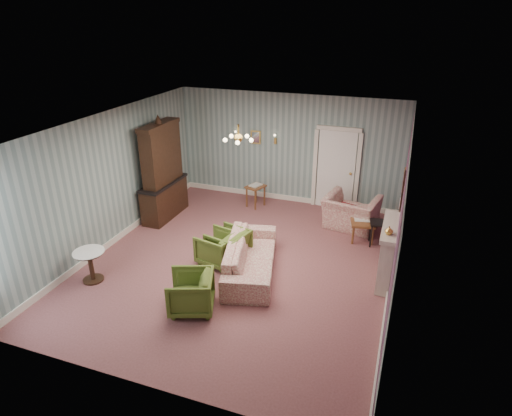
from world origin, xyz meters
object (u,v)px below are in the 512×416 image
at_px(wingback_chair, 351,207).
at_px(side_table_black, 378,233).
at_px(dresser, 162,169).
at_px(pedestal_table, 91,266).
at_px(coffee_table, 361,227).
at_px(olive_chair_a, 191,291).
at_px(olive_chair_c, 228,244).
at_px(fireplace, 387,252).
at_px(olive_chair_b, 218,247).
at_px(sofa_chintz, 251,252).

relative_size(wingback_chair, side_table_black, 2.13).
relative_size(dresser, pedestal_table, 3.93).
bearing_deg(coffee_table, wingback_chair, 128.02).
bearing_deg(wingback_chair, pedestal_table, 53.19).
bearing_deg(dresser, wingback_chair, 12.40).
height_order(wingback_chair, dresser, dresser).
bearing_deg(side_table_black, coffee_table, 142.72).
height_order(olive_chair_a, olive_chair_c, olive_chair_a).
xyz_separation_m(olive_chair_a, side_table_black, (2.82, 3.46, -0.10)).
distance_m(wingback_chair, fireplace, 2.22).
height_order(dresser, pedestal_table, dresser).
bearing_deg(olive_chair_b, fireplace, 112.38).
bearing_deg(olive_chair_a, coffee_table, 126.84).
relative_size(olive_chair_c, fireplace, 0.54).
height_order(olive_chair_c, coffee_table, olive_chair_c).
xyz_separation_m(wingback_chair, side_table_black, (0.70, -0.69, -0.24)).
height_order(fireplace, coffee_table, fireplace).
relative_size(olive_chair_b, coffee_table, 0.78).
xyz_separation_m(sofa_chintz, side_table_black, (2.27, 1.96, -0.17)).
distance_m(coffee_table, side_table_black, 0.49).
xyz_separation_m(wingback_chair, fireplace, (0.96, -2.00, 0.05)).
relative_size(fireplace, pedestal_table, 2.17).
distance_m(olive_chair_b, sofa_chintz, 0.77).
height_order(sofa_chintz, side_table_black, sofa_chintz).
distance_m(olive_chair_b, olive_chair_c, 0.23).
distance_m(fireplace, coffee_table, 1.78).
relative_size(olive_chair_b, wingback_chair, 0.61).
bearing_deg(wingback_chair, coffee_table, 138.72).
relative_size(olive_chair_b, olive_chair_c, 0.97).
xyz_separation_m(dresser, fireplace, (5.47, -1.07, -0.69)).
relative_size(olive_chair_a, sofa_chintz, 0.33).
bearing_deg(coffee_table, olive_chair_b, -140.63).
bearing_deg(fireplace, pedestal_table, -159.58).
xyz_separation_m(olive_chair_a, pedestal_table, (-2.22, 0.17, -0.06)).
bearing_deg(sofa_chintz, olive_chair_b, 68.69).
xyz_separation_m(olive_chair_b, fireplace, (3.30, 0.55, 0.21)).
height_order(dresser, fireplace, dresser).
relative_size(olive_chair_c, side_table_black, 1.34).
xyz_separation_m(olive_chair_b, pedestal_table, (-2.01, -1.43, -0.05)).
bearing_deg(wingback_chair, olive_chair_a, 73.55).
bearing_deg(dresser, coffee_table, 7.16).
relative_size(olive_chair_b, pedestal_table, 1.14).
bearing_deg(sofa_chintz, side_table_black, -63.59).
bearing_deg(side_table_black, olive_chair_a, -129.21).
bearing_deg(sofa_chintz, olive_chair_a, 145.46).
relative_size(olive_chair_a, wingback_chair, 0.64).
bearing_deg(fireplace, side_table_black, 101.58).
bearing_deg(olive_chair_b, dresser, -113.77).
bearing_deg(fireplace, wingback_chair, 115.73).
relative_size(fireplace, coffee_table, 1.49).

